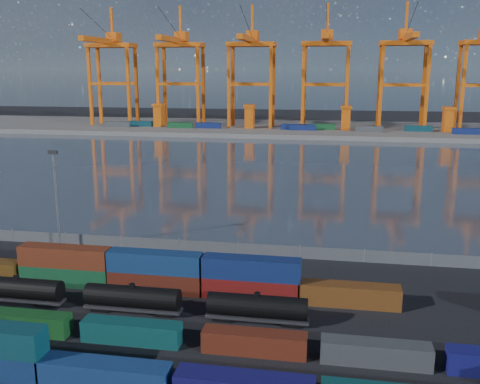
# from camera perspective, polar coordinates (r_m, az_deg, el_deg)

# --- Properties ---
(ground) EXTENTS (700.00, 700.00, 0.00)m
(ground) POSITION_cam_1_polar(r_m,az_deg,el_deg) (62.24, -4.93, -15.25)
(ground) COLOR black
(ground) RESTS_ON ground
(harbor_water) EXTENTS (700.00, 700.00, 0.00)m
(harbor_water) POSITION_cam_1_polar(r_m,az_deg,el_deg) (161.29, 4.59, 2.42)
(harbor_water) COLOR #333D4A
(harbor_water) RESTS_ON ground
(far_quay) EXTENTS (700.00, 70.00, 2.00)m
(far_quay) POSITION_cam_1_polar(r_m,az_deg,el_deg) (264.86, 6.76, 6.71)
(far_quay) COLOR #514F4C
(far_quay) RESTS_ON ground
(distant_mountains) EXTENTS (2470.00, 1100.00, 520.00)m
(distant_mountains) POSITION_cam_1_polar(r_m,az_deg,el_deg) (1664.63, 12.20, 19.26)
(distant_mountains) COLOR #1E2630
(distant_mountains) RESTS_ON ground
(container_row_south) EXTENTS (140.91, 2.57, 5.47)m
(container_row_south) POSITION_cam_1_polar(r_m,az_deg,el_deg) (52.33, -9.04, -18.46)
(container_row_south) COLOR #3C3E41
(container_row_south) RESTS_ON ground
(container_row_mid) EXTENTS (141.19, 2.26, 4.81)m
(container_row_mid) POSITION_cam_1_polar(r_m,az_deg,el_deg) (61.39, -10.46, -14.35)
(container_row_mid) COLOR #3D3F42
(container_row_mid) RESTS_ON ground
(container_row_north) EXTENTS (128.45, 2.61, 5.55)m
(container_row_north) POSITION_cam_1_polar(r_m,az_deg,el_deg) (70.36, 5.06, -9.77)
(container_row_north) COLOR navy
(container_row_north) RESTS_ON ground
(waterfront_fence) EXTENTS (160.12, 0.12, 2.20)m
(waterfront_fence) POSITION_cam_1_polar(r_m,az_deg,el_deg) (86.97, -0.23, -6.08)
(waterfront_fence) COLOR #595B5E
(waterfront_fence) RESTS_ON ground
(yard_light_mast) EXTENTS (1.60, 0.40, 16.60)m
(yard_light_mast) POSITION_cam_1_polar(r_m,az_deg,el_deg) (92.80, -19.02, -0.25)
(yard_light_mast) COLOR slate
(yard_light_mast) RESTS_ON ground
(gantry_cranes) EXTENTS (197.70, 43.58, 59.01)m
(gantry_cranes) POSITION_cam_1_polar(r_m,az_deg,el_deg) (257.40, 5.17, 14.42)
(gantry_cranes) COLOR #E15D0F
(gantry_cranes) RESTS_ON ground
(quay_containers) EXTENTS (172.58, 10.99, 2.60)m
(quay_containers) POSITION_cam_1_polar(r_m,az_deg,el_deg) (251.06, 4.06, 6.96)
(quay_containers) COLOR navy
(quay_containers) RESTS_ON far_quay
(straddle_carriers) EXTENTS (140.00, 7.00, 11.10)m
(straddle_carriers) POSITION_cam_1_polar(r_m,az_deg,el_deg) (254.42, 6.10, 8.02)
(straddle_carriers) COLOR #E15D0F
(straddle_carriers) RESTS_ON far_quay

